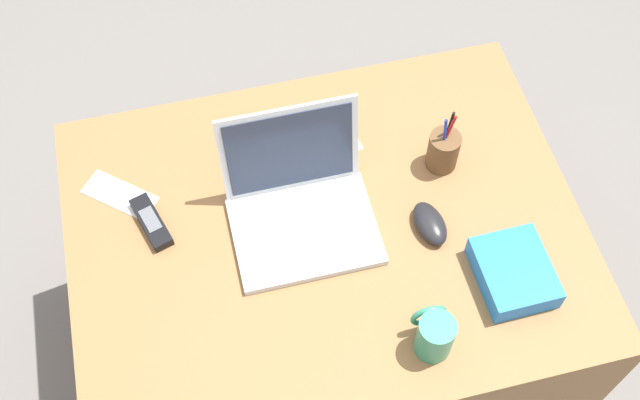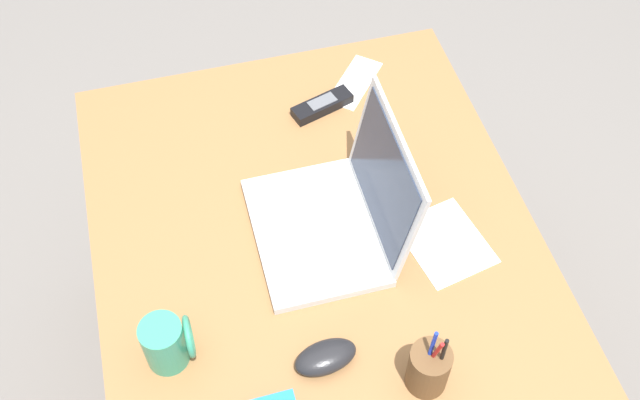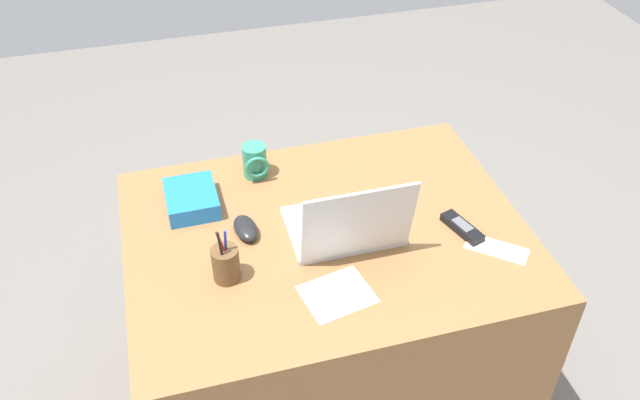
{
  "view_description": "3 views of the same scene",
  "coord_description": "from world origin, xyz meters",
  "px_view_note": "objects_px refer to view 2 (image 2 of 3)",
  "views": [
    {
      "loc": [
        -0.22,
        -0.85,
        2.3
      ],
      "look_at": [
        -0.01,
        0.02,
        0.85
      ],
      "focal_mm": 44.56,
      "sensor_mm": 36.0,
      "label": 1
    },
    {
      "loc": [
        0.8,
        -0.21,
        2.02
      ],
      "look_at": [
        -0.07,
        0.02,
        0.83
      ],
      "focal_mm": 42.93,
      "sensor_mm": 36.0,
      "label": 2
    },
    {
      "loc": [
        0.4,
        1.38,
        2.03
      ],
      "look_at": [
        0.01,
        -0.04,
        0.83
      ],
      "focal_mm": 37.25,
      "sensor_mm": 36.0,
      "label": 3
    }
  ],
  "objects_px": {
    "laptop": "(336,214)",
    "computer_mouse": "(326,357)",
    "coffee_mug_white": "(167,343)",
    "cordless_phone": "(322,105)",
    "pen_holder": "(429,368)"
  },
  "relations": [
    {
      "from": "computer_mouse",
      "to": "pen_holder",
      "type": "distance_m",
      "value": 0.18
    },
    {
      "from": "coffee_mug_white",
      "to": "pen_holder",
      "type": "distance_m",
      "value": 0.46
    },
    {
      "from": "cordless_phone",
      "to": "pen_holder",
      "type": "height_order",
      "value": "pen_holder"
    },
    {
      "from": "cordless_phone",
      "to": "pen_holder",
      "type": "bearing_deg",
      "value": 0.55
    },
    {
      "from": "laptop",
      "to": "coffee_mug_white",
      "type": "xyz_separation_m",
      "value": [
        0.19,
        -0.36,
        0.0
      ]
    },
    {
      "from": "laptop",
      "to": "pen_holder",
      "type": "xyz_separation_m",
      "value": [
        0.35,
        0.07,
        0.0
      ]
    },
    {
      "from": "computer_mouse",
      "to": "coffee_mug_white",
      "type": "xyz_separation_m",
      "value": [
        -0.08,
        -0.27,
        0.04
      ]
    },
    {
      "from": "coffee_mug_white",
      "to": "cordless_phone",
      "type": "xyz_separation_m",
      "value": [
        -0.52,
        0.42,
        -0.04
      ]
    },
    {
      "from": "laptop",
      "to": "computer_mouse",
      "type": "bearing_deg",
      "value": -19.15
    },
    {
      "from": "coffee_mug_white",
      "to": "laptop",
      "type": "bearing_deg",
      "value": 118.12
    },
    {
      "from": "cordless_phone",
      "to": "coffee_mug_white",
      "type": "bearing_deg",
      "value": -38.84
    },
    {
      "from": "laptop",
      "to": "coffee_mug_white",
      "type": "relative_size",
      "value": 2.94
    },
    {
      "from": "cordless_phone",
      "to": "pen_holder",
      "type": "distance_m",
      "value": 0.69
    },
    {
      "from": "coffee_mug_white",
      "to": "cordless_phone",
      "type": "relative_size",
      "value": 0.72
    },
    {
      "from": "laptop",
      "to": "cordless_phone",
      "type": "xyz_separation_m",
      "value": [
        -0.33,
        0.06,
        -0.04
      ]
    }
  ]
}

